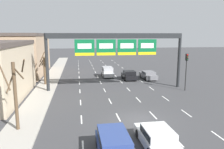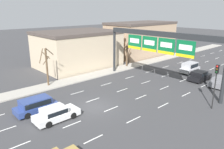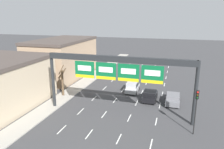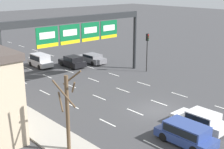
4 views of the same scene
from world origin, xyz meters
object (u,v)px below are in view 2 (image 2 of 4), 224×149
at_px(tree_bare_closest, 47,65).
at_px(tree_bare_second, 127,54).
at_px(car_grey, 222,81).
at_px(sign_gantry, 159,41).
at_px(suv_silver, 190,67).
at_px(suv_blue, 36,105).
at_px(traffic_light_near_gantry, 216,78).
at_px(car_white, 56,113).
at_px(car_black, 200,76).

bearing_deg(tree_bare_closest, tree_bare_second, 90.61).
xyz_separation_m(car_grey, tree_bare_second, (-16.67, -1.97, 1.78)).
xyz_separation_m(sign_gantry, suv_silver, (0.08, 9.25, -5.30)).
relative_size(suv_blue, traffic_light_near_gantry, 0.87).
xyz_separation_m(car_white, tree_bare_closest, (-9.72, 4.08, 2.36)).
xyz_separation_m(suv_silver, car_white, (-0.21, -25.31, -0.24)).
bearing_deg(tree_bare_second, traffic_light_near_gantry, -18.55).
height_order(suv_silver, suv_blue, suv_silver).
relative_size(tree_bare_closest, tree_bare_second, 1.14).
xyz_separation_m(car_white, car_black, (3.47, 22.32, 0.06)).
bearing_deg(suv_blue, car_white, 12.79).
relative_size(car_white, tree_bare_second, 0.92).
bearing_deg(car_black, sign_gantry, -118.08).
height_order(car_black, tree_bare_second, tree_bare_second).
distance_m(car_grey, tree_bare_closest, 24.65).
relative_size(sign_gantry, suv_blue, 4.28).
bearing_deg(sign_gantry, traffic_light_near_gantry, -13.61).
height_order(sign_gantry, car_black, sign_gantry).
height_order(suv_silver, car_white, suv_silver).
xyz_separation_m(car_black, traffic_light_near_gantry, (5.69, -8.44, 2.72)).
bearing_deg(tree_bare_closest, car_black, 54.13).
height_order(sign_gantry, tree_bare_second, sign_gantry).
bearing_deg(car_grey, car_black, 178.67).
bearing_deg(car_grey, tree_bare_closest, -132.24).
xyz_separation_m(sign_gantry, car_black, (3.34, 6.26, -5.48)).
relative_size(suv_silver, traffic_light_near_gantry, 0.79).
relative_size(car_black, tree_bare_second, 0.84).
height_order(suv_silver, traffic_light_near_gantry, traffic_light_near_gantry).
distance_m(car_grey, tree_bare_second, 16.88).
distance_m(sign_gantry, suv_silver, 10.66).
bearing_deg(traffic_light_near_gantry, car_grey, 105.93).
bearing_deg(suv_silver, car_black, -42.56).
relative_size(car_white, suv_blue, 1.02).
height_order(car_black, tree_bare_closest, tree_bare_closest).
distance_m(car_grey, suv_silver, 7.25).
height_order(tree_bare_closest, tree_bare_second, tree_bare_closest).
distance_m(sign_gantry, tree_bare_second, 11.50).
bearing_deg(car_white, tree_bare_second, 116.00).
height_order(traffic_light_near_gantry, tree_bare_closest, tree_bare_closest).
bearing_deg(tree_bare_second, sign_gantry, -22.76).
height_order(suv_silver, tree_bare_second, tree_bare_second).
relative_size(car_grey, suv_silver, 1.18).
height_order(car_grey, suv_silver, suv_silver).
bearing_deg(suv_silver, tree_bare_closest, -115.07).
relative_size(sign_gantry, tree_bare_closest, 3.38).
distance_m(suv_silver, car_white, 25.32).
relative_size(sign_gantry, suv_silver, 4.73).
distance_m(sign_gantry, suv_blue, 17.87).
relative_size(car_grey, traffic_light_near_gantry, 0.93).
distance_m(car_white, traffic_light_near_gantry, 16.86).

